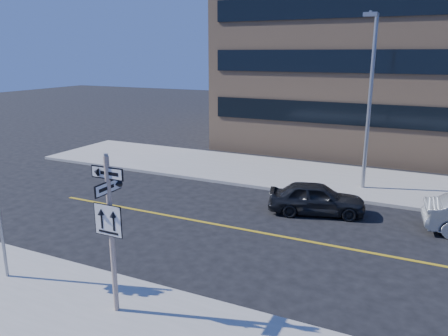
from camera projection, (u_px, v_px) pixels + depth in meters
The scene contains 5 objects.
ground at pixel (170, 272), 13.28m from camera, with size 120.00×120.00×0.00m, color black.
sign_pole at pixel (110, 226), 10.47m from camera, with size 0.92×0.92×4.06m.
parked_car_a at pixel (316, 198), 17.96m from camera, with size 3.91×1.57×1.33m, color black.
streetlight_a at pixel (370, 92), 19.77m from camera, with size 0.55×2.25×8.00m.
building_brick at pixel (374, 17), 31.94m from camera, with size 18.00×18.00×18.00m, color tan.
Camera 1 is at (6.69, -10.14, 6.45)m, focal length 35.00 mm.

